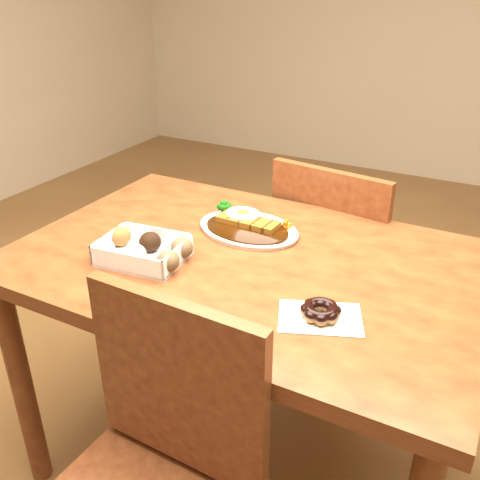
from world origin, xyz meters
The scene contains 6 objects.
ground centered at (0.00, 0.00, 0.00)m, with size 6.00×6.00×0.00m, color brown.
table centered at (0.00, 0.00, 0.65)m, with size 1.20×0.80×0.75m.
chair_far centered at (0.09, 0.54, 0.48)m, with size 0.47×0.47×0.87m.
katsu_curry_plate centered at (-0.07, 0.14, 0.76)m, with size 0.31×0.24×0.06m.
donut_box centered at (-0.23, -0.14, 0.78)m, with size 0.25×0.18×0.06m.
pon_de_ring centered at (0.26, -0.17, 0.77)m, with size 0.21×0.18×0.03m.
Camera 1 is at (0.56, -1.08, 1.41)m, focal length 40.00 mm.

